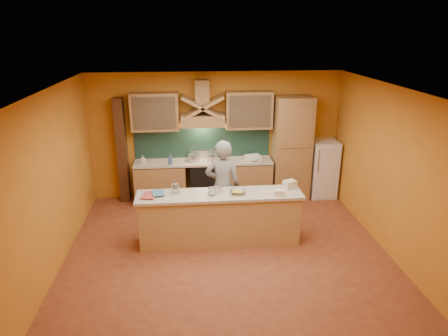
{
  "coord_description": "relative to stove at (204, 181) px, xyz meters",
  "views": [
    {
      "loc": [
        -0.61,
        -6.07,
        3.69
      ],
      "look_at": [
        0.03,
        0.9,
        1.2
      ],
      "focal_mm": 32.0,
      "sensor_mm": 36.0,
      "label": 1
    }
  ],
  "objects": [
    {
      "name": "mixing_bowl",
      "position": [
        0.51,
        -1.92,
        0.53
      ],
      "size": [
        0.28,
        0.28,
        0.06
      ],
      "primitive_type": "imported",
      "rotation": [
        0.0,
        0.0,
        -0.08
      ],
      "color": "white",
      "rests_on": "island_top"
    },
    {
      "name": "ceiling",
      "position": [
        0.3,
        -2.2,
        2.35
      ],
      "size": [
        5.5,
        5.0,
        0.01
      ],
      "primitive_type": "cube",
      "color": "white",
      "rests_on": "wall_back"
    },
    {
      "name": "backsplash",
      "position": [
        -0.0,
        0.28,
        0.8
      ],
      "size": [
        3.0,
        0.03,
        0.7
      ],
      "primitive_type": "cube",
      "color": "#163129",
      "rests_on": "wall_back"
    },
    {
      "name": "pot_small",
      "position": [
        0.2,
        0.02,
        0.52
      ],
      "size": [
        0.21,
        0.21,
        0.14
      ],
      "primitive_type": "cylinder",
      "rotation": [
        0.0,
        0.0,
        0.03
      ],
      "color": "silver",
      "rests_on": "stove"
    },
    {
      "name": "pantry_column",
      "position": [
        1.95,
        0.0,
        0.7
      ],
      "size": [
        0.8,
        0.6,
        2.3
      ],
      "primitive_type": "cube",
      "color": "#A47A4B",
      "rests_on": "floor"
    },
    {
      "name": "soap_bottle_b",
      "position": [
        -0.71,
        -0.18,
        0.59
      ],
      "size": [
        0.1,
        0.1,
        0.24
      ],
      "primitive_type": "imported",
      "rotation": [
        0.0,
        0.0,
        0.07
      ],
      "color": "#365697",
      "rests_on": "counter_top"
    },
    {
      "name": "range_hood",
      "position": [
        0.0,
        0.05,
        1.37
      ],
      "size": [
        0.92,
        0.5,
        0.24
      ],
      "primitive_type": "cube",
      "color": "#A47A4B",
      "rests_on": "wall_back"
    },
    {
      "name": "wall_left",
      "position": [
        -2.45,
        -2.2,
        0.95
      ],
      "size": [
        0.02,
        5.0,
        2.8
      ],
      "primitive_type": "cube",
      "color": "orange",
      "rests_on": "floor"
    },
    {
      "name": "pot_large",
      "position": [
        -0.21,
        0.01,
        0.53
      ],
      "size": [
        0.27,
        0.27,
        0.16
      ],
      "primitive_type": "cylinder",
      "rotation": [
        0.0,
        0.0,
        0.03
      ],
      "color": "silver",
      "rests_on": "stove"
    },
    {
      "name": "wall_front",
      "position": [
        0.3,
        -4.7,
        0.95
      ],
      "size": [
        5.5,
        0.02,
        2.8
      ],
      "primitive_type": "cube",
      "color": "orange",
      "rests_on": "floor"
    },
    {
      "name": "base_cabinet_right",
      "position": [
        0.95,
        0.0,
        -0.02
      ],
      "size": [
        1.1,
        0.6,
        0.86
      ],
      "primitive_type": "cube",
      "color": "#A47A4B",
      "rests_on": "floor"
    },
    {
      "name": "jar_large",
      "position": [
        -0.56,
        -1.81,
        0.58
      ],
      "size": [
        0.14,
        0.14,
        0.17
      ],
      "primitive_type": "cylinder",
      "rotation": [
        0.0,
        0.0,
        -0.11
      ],
      "color": "silver",
      "rests_on": "island_top"
    },
    {
      "name": "kitchen_scale",
      "position": [
        0.18,
        -1.86,
        0.55
      ],
      "size": [
        0.15,
        0.15,
        0.1
      ],
      "primitive_type": "cube",
      "rotation": [
        0.0,
        0.0,
        0.23
      ],
      "color": "silver",
      "rests_on": "island_top"
    },
    {
      "name": "island_body",
      "position": [
        0.2,
        -1.9,
        -0.01
      ],
      "size": [
        2.8,
        0.55,
        0.88
      ],
      "primitive_type": "cube",
      "color": "tan",
      "rests_on": "floor"
    },
    {
      "name": "upper_cabinet_right",
      "position": [
        1.0,
        0.12,
        1.55
      ],
      "size": [
        1.0,
        0.35,
        0.8
      ],
      "primitive_type": "cube",
      "color": "#A47A4B",
      "rests_on": "wall_back"
    },
    {
      "name": "bowl_back",
      "position": [
        1.09,
        -0.11,
        0.51
      ],
      "size": [
        0.35,
        0.35,
        0.08
      ],
      "primitive_type": "imported",
      "rotation": [
        0.0,
        0.0,
        0.43
      ],
      "color": "silver",
      "rests_on": "counter_top"
    },
    {
      "name": "book_upper",
      "position": [
        -0.96,
        -1.87,
        0.53
      ],
      "size": [
        0.25,
        0.31,
        0.02
      ],
      "primitive_type": "imported",
      "rotation": [
        0.0,
        0.0,
        0.21
      ],
      "color": "teal",
      "rests_on": "island_top"
    },
    {
      "name": "wall_right",
      "position": [
        3.05,
        -2.2,
        0.95
      ],
      "size": [
        0.02,
        5.0,
        2.8
      ],
      "primitive_type": "cube",
      "color": "orange",
      "rests_on": "floor"
    },
    {
      "name": "dish_rack",
      "position": [
        1.09,
        -0.05,
        0.53
      ],
      "size": [
        0.36,
        0.31,
        0.11
      ],
      "primitive_type": "cube",
      "rotation": [
        0.0,
        0.0,
        0.23
      ],
      "color": "white",
      "rests_on": "counter_top"
    },
    {
      "name": "book_lower",
      "position": [
        -1.13,
        -1.89,
        0.51
      ],
      "size": [
        0.3,
        0.36,
        0.03
      ],
      "primitive_type": "imported",
      "rotation": [
        0.0,
        0.0,
        -0.2
      ],
      "color": "#B54047",
      "rests_on": "island_top"
    },
    {
      "name": "soap_bottle_a",
      "position": [
        -1.3,
        -0.06,
        0.56
      ],
      "size": [
        0.1,
        0.1,
        0.18
      ],
      "primitive_type": "imported",
      "rotation": [
        0.0,
        0.0,
        -0.21
      ],
      "color": "silver",
      "rests_on": "counter_top"
    },
    {
      "name": "hood_chimney",
      "position": [
        0.0,
        0.15,
        1.95
      ],
      "size": [
        0.3,
        0.3,
        0.5
      ],
      "primitive_type": "cube",
      "color": "#A47A4B",
      "rests_on": "wall_back"
    },
    {
      "name": "stove",
      "position": [
        0.0,
        0.0,
        0.0
      ],
      "size": [
        0.6,
        0.58,
        0.9
      ],
      "primitive_type": "cube",
      "color": "black",
      "rests_on": "floor"
    },
    {
      "name": "floor",
      "position": [
        0.3,
        -2.2,
        -0.45
      ],
      "size": [
        5.5,
        5.0,
        0.01
      ],
      "primitive_type": "cube",
      "color": "brown",
      "rests_on": "ground"
    },
    {
      "name": "cloth",
      "position": [
        1.05,
        -1.91,
        0.5
      ],
      "size": [
        0.25,
        0.2,
        0.02
      ],
      "primitive_type": "cube",
      "rotation": [
        0.0,
        0.0,
        -0.11
      ],
      "color": "beige",
      "rests_on": "island_top"
    },
    {
      "name": "wall_back",
      "position": [
        0.3,
        0.3,
        0.95
      ],
      "size": [
        5.5,
        0.02,
        2.8
      ],
      "primitive_type": "cube",
      "color": "orange",
      "rests_on": "floor"
    },
    {
      "name": "island_top",
      "position": [
        0.2,
        -1.9,
        0.47
      ],
      "size": [
        2.9,
        0.62,
        0.05
      ],
      "primitive_type": "cube",
      "color": "beige",
      "rests_on": "island_body"
    },
    {
      "name": "fridge",
      "position": [
        2.7,
        0.0,
        0.2
      ],
      "size": [
        0.58,
        0.6,
        1.3
      ],
      "primitive_type": "cube",
      "color": "white",
      "rests_on": "floor"
    },
    {
      "name": "upper_cabinet_left",
      "position": [
        -1.0,
        0.12,
        1.55
      ],
      "size": [
        1.0,
        0.35,
        0.8
      ],
      "primitive_type": "cube",
      "color": "#A47A4B",
      "rests_on": "wall_back"
    },
    {
      "name": "base_cabinet_left",
      "position": [
        -0.95,
        0.0,
        -0.02
      ],
      "size": [
        1.1,
        0.6,
        0.86
      ],
      "primitive_type": "cube",
      "color": "#A47A4B",
      "rests_on": "floor"
    },
    {
      "name": "counter_top",
      "position": [
        -0.0,
        0.0,
        0.45
      ],
      "size": [
        3.0,
        0.62,
        0.04
      ],
      "primitive_type": "cube",
      "color": "beige",
      "rests_on": "base_cabinet_left"
    },
    {
      "name": "grocery_bag_a",
      "position": [
        1.48,
        -1.75,
        0.56
      ],
      "size": [
        0.26,
        0.24,
        0.14
      ],
      "primitive_type": "cube",
      "rotation": [
        0.0,
        0.0,
        0.42
      ],
      "color": "beige",
      "rests_on": "island_top"
    },
    {
      "name": "grocery_bag_b",
      "position": [
        1.21,
        -2.07,
        0.55
      ],
      "size": [
        0.17,
        0.13,
        0.1
      ],
      "primitive_type": "cube",
      "rotation": [
        0.0,
        0.0,
        -0.04
      ],
      "color": "beige",
      "rests_on": "island_top"
    },
    {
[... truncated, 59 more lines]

